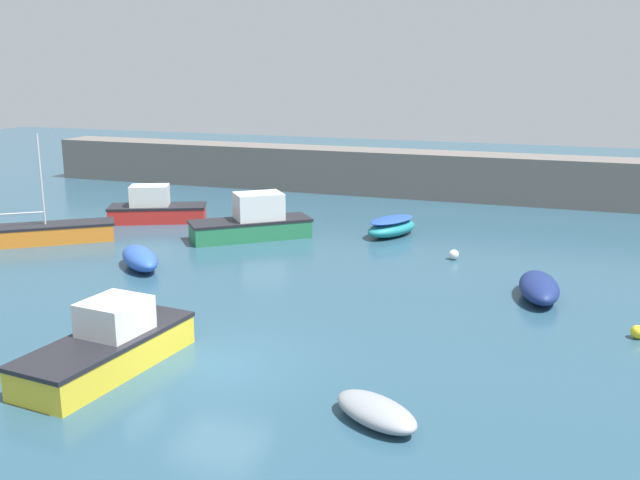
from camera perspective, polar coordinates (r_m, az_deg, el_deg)
The scene contains 12 objects.
ground_plane at distance 20.20m, azimuth -8.18°, elevation -10.08°, with size 120.00×120.00×0.20m, color #284C60.
harbor_breakwater at distance 44.98m, azimuth 8.15°, elevation 5.24°, with size 51.98×2.89×2.77m, color #66605B.
sailboat_twin_hulled at distance 35.33m, azimuth -21.06°, elevation 0.52°, with size 5.81×4.94×5.03m.
motorboat_with_cabin at distance 33.85m, azimuth -5.36°, elevation 1.46°, with size 5.57×5.06×2.17m.
fishing_dinghy_green at distance 16.92m, azimuth 4.50°, elevation -13.52°, with size 2.63×2.21×0.57m.
motorboat_grey_hull at distance 20.30m, azimuth -16.55°, elevation -8.10°, with size 2.54×5.55×1.85m.
open_tender_yellow at distance 29.69m, azimuth -14.22°, elevation -1.42°, with size 3.16×3.06×0.86m.
rowboat_white_midwater at distance 26.29m, azimuth 17.12°, elevation -3.64°, with size 1.84×3.46×0.83m.
rowboat_with_red_cover at distance 34.41m, azimuth 5.75°, elevation 1.07°, with size 2.60×3.51×0.91m.
cabin_cruiser_white at distance 38.34m, azimuth -13.02°, elevation 2.47°, with size 5.28×3.75×1.93m.
mooring_buoy_yellow at distance 23.68m, azimuth 24.07°, elevation -6.73°, with size 0.41×0.41×0.41m, color yellow.
mooring_buoy_white at distance 30.69m, azimuth 10.65°, elevation -1.15°, with size 0.43×0.43×0.43m, color white.
Camera 1 is at (8.79, -16.25, 8.07)m, focal length 40.00 mm.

